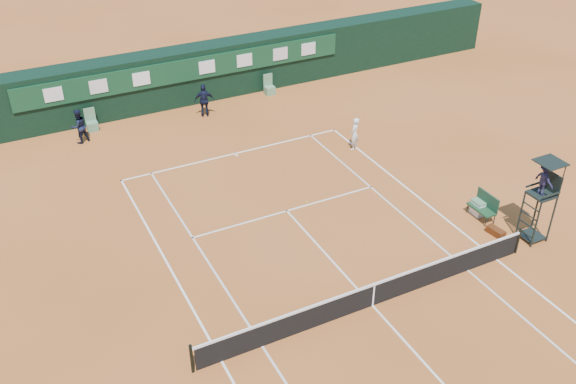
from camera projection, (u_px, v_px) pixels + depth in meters
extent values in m
plane|color=#B9622B|center=(372.00, 305.00, 21.68)|extent=(90.00, 90.00, 0.00)
cube|color=white|center=(235.00, 154.00, 30.62)|extent=(11.05, 0.08, 0.01)
cube|color=white|center=(496.00, 259.00, 23.78)|extent=(0.08, 23.85, 0.01)
cube|color=white|center=(221.00, 361.00, 19.58)|extent=(0.08, 23.85, 0.01)
cube|color=silver|center=(468.00, 270.00, 23.25)|extent=(0.08, 23.85, 0.01)
cube|color=silver|center=(262.00, 346.00, 20.11)|extent=(0.08, 23.85, 0.01)
cube|color=silver|center=(287.00, 211.00, 26.50)|extent=(8.31, 0.08, 0.01)
cube|color=silver|center=(372.00, 305.00, 21.68)|extent=(0.08, 12.88, 0.01)
cube|color=white|center=(236.00, 155.00, 30.51)|extent=(0.08, 0.30, 0.01)
cube|color=black|center=(373.00, 295.00, 21.44)|extent=(12.60, 0.04, 0.90)
cube|color=white|center=(374.00, 284.00, 21.18)|extent=(12.80, 0.06, 0.08)
cube|color=white|center=(373.00, 295.00, 21.44)|extent=(0.06, 0.05, 0.92)
cylinder|color=black|center=(518.00, 241.00, 23.84)|extent=(0.10, 0.10, 1.10)
cylinder|color=black|center=(192.00, 359.00, 18.94)|extent=(0.10, 0.10, 1.10)
cube|color=black|center=(185.00, 75.00, 34.99)|extent=(40.00, 1.50, 3.00)
cube|color=#103D22|center=(189.00, 70.00, 34.06)|extent=(18.00, 0.10, 1.20)
cube|color=white|center=(53.00, 95.00, 31.32)|extent=(0.90, 0.04, 0.70)
cube|color=silver|center=(98.00, 87.00, 32.17)|extent=(0.90, 0.04, 0.70)
cube|color=white|center=(141.00, 79.00, 33.01)|extent=(0.90, 0.04, 0.70)
cube|color=white|center=(207.00, 67.00, 34.39)|extent=(0.90, 0.04, 0.70)
cube|color=silver|center=(245.00, 60.00, 35.23)|extent=(0.90, 0.04, 0.70)
cube|color=silver|center=(280.00, 54.00, 36.07)|extent=(0.90, 0.04, 0.70)
cube|color=silver|center=(308.00, 49.00, 36.76)|extent=(0.90, 0.04, 0.70)
cube|color=#598863|center=(92.00, 126.00, 32.58)|extent=(0.55, 0.50, 0.46)
cube|color=#56835E|center=(90.00, 114.00, 32.44)|extent=(0.55, 0.06, 0.70)
cube|color=#5D8E62|center=(270.00, 90.00, 36.41)|extent=(0.55, 0.50, 0.46)
cube|color=#54815C|center=(268.00, 80.00, 36.27)|extent=(0.55, 0.06, 0.70)
cylinder|color=black|center=(536.00, 226.00, 23.90)|extent=(0.07, 0.07, 2.00)
cylinder|color=black|center=(520.00, 215.00, 24.50)|extent=(0.07, 0.07, 2.00)
cylinder|color=black|center=(552.00, 220.00, 24.20)|extent=(0.07, 0.07, 2.00)
cylinder|color=black|center=(536.00, 209.00, 24.81)|extent=(0.07, 0.07, 2.00)
cube|color=black|center=(542.00, 194.00, 23.79)|extent=(0.85, 0.85, 0.08)
cube|color=black|center=(552.00, 182.00, 23.73)|extent=(0.06, 0.85, 0.80)
cube|color=black|center=(551.00, 195.00, 23.37)|extent=(0.85, 0.05, 0.06)
cube|color=black|center=(534.00, 184.00, 24.00)|extent=(0.85, 0.05, 0.06)
cylinder|color=black|center=(563.00, 177.00, 23.19)|extent=(0.04, 0.04, 1.00)
cylinder|color=black|center=(546.00, 167.00, 23.79)|extent=(0.04, 0.04, 1.00)
cube|color=black|center=(551.00, 162.00, 23.08)|extent=(0.95, 0.95, 0.04)
cube|color=black|center=(531.00, 235.00, 24.81)|extent=(0.80, 0.80, 0.05)
cube|color=black|center=(525.00, 233.00, 24.52)|extent=(0.04, 0.80, 0.04)
cube|color=black|center=(527.00, 224.00, 24.31)|extent=(0.04, 0.80, 0.04)
cube|color=black|center=(529.00, 216.00, 24.09)|extent=(0.04, 0.80, 0.04)
cube|color=black|center=(531.00, 207.00, 23.88)|extent=(0.04, 0.80, 0.04)
imported|color=#191830|center=(545.00, 179.00, 23.41)|extent=(0.47, 0.82, 1.28)
cube|color=#183D22|center=(482.00, 209.00, 25.83)|extent=(0.55, 1.20, 0.08)
cube|color=#173926|center=(488.00, 200.00, 25.74)|extent=(0.06, 1.20, 0.60)
cylinder|color=black|center=(486.00, 222.00, 25.46)|extent=(0.04, 0.04, 0.41)
cylinder|color=black|center=(494.00, 219.00, 25.63)|extent=(0.04, 0.04, 0.41)
cylinder|color=black|center=(467.00, 208.00, 26.29)|extent=(0.04, 0.04, 0.41)
cylinder|color=black|center=(476.00, 206.00, 26.46)|extent=(0.04, 0.04, 0.41)
cube|color=black|center=(496.00, 232.00, 25.03)|extent=(0.42, 0.78, 0.28)
cube|color=white|center=(479.00, 207.00, 26.18)|extent=(0.55, 0.55, 0.60)
cube|color=#55825E|center=(481.00, 201.00, 26.01)|extent=(0.57, 0.57, 0.05)
sphere|color=yellow|center=(307.00, 202.00, 27.02)|extent=(0.08, 0.08, 0.08)
imported|color=white|center=(355.00, 134.00, 30.61)|extent=(0.71, 0.68, 1.63)
imported|color=black|center=(79.00, 126.00, 31.15)|extent=(1.02, 0.91, 1.74)
imported|color=black|center=(204.00, 101.00, 33.63)|extent=(1.13, 0.70, 1.79)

